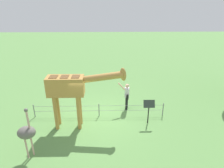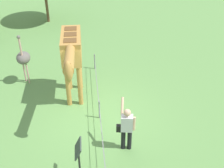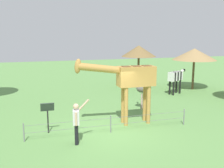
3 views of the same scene
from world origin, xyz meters
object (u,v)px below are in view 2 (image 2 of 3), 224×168
visitor (126,127)px  info_sign (78,153)px  giraffe (72,53)px  ostrich (23,58)px

visitor → info_sign: visitor is taller
giraffe → visitor: 3.40m
visitor → ostrich: size_ratio=0.76×
info_sign → ostrich: bearing=-156.9°
giraffe → info_sign: (3.70, 0.16, -1.16)m
ostrich → visitor: bearing=41.1°
visitor → info_sign: size_ratio=1.29×
giraffe → visitor: giraffe is taller
giraffe → ostrich: (-1.50, -2.06, -0.93)m
visitor → ostrich: bearing=-138.9°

